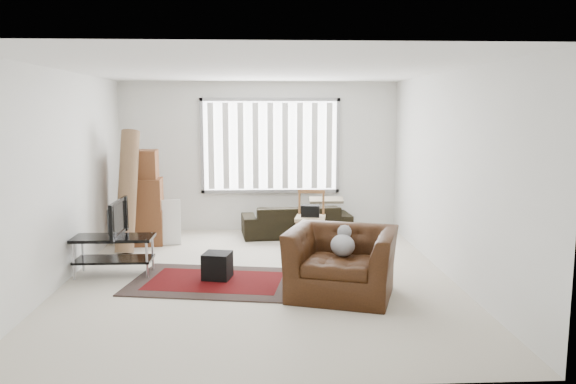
# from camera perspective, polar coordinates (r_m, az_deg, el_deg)

# --- Properties ---
(room) EXTENTS (6.00, 6.02, 2.71)m
(room) POSITION_cam_1_polar(r_m,az_deg,el_deg) (7.72, -2.72, 5.09)
(room) COLOR beige
(room) RESTS_ON ground
(persian_rug) EXTENTS (2.33, 1.76, 0.02)m
(persian_rug) POSITION_cam_1_polar(r_m,az_deg,el_deg) (7.37, -7.43, -8.99)
(persian_rug) COLOR black
(persian_rug) RESTS_ON ground
(tv_stand) EXTENTS (1.05, 0.47, 0.53)m
(tv_stand) POSITION_cam_1_polar(r_m,az_deg,el_deg) (7.88, -17.29, -5.37)
(tv_stand) COLOR black
(tv_stand) RESTS_ON ground
(tv) EXTENTS (0.11, 0.85, 0.49)m
(tv) POSITION_cam_1_polar(r_m,az_deg,el_deg) (7.80, -17.42, -2.58)
(tv) COLOR black
(tv) RESTS_ON tv_stand
(subwoofer) EXTENTS (0.41, 0.41, 0.34)m
(subwoofer) POSITION_cam_1_polar(r_m,az_deg,el_deg) (7.42, -7.19, -7.43)
(subwoofer) COLOR black
(subwoofer) RESTS_ON persian_rug
(moving_boxes) EXTENTS (0.66, 0.61, 1.55)m
(moving_boxes) POSITION_cam_1_polar(r_m,az_deg,el_deg) (9.50, -14.47, -0.86)
(moving_boxes) COLOR brown
(moving_boxes) RESTS_ON ground
(white_flatpack) EXTENTS (0.60, 0.24, 0.74)m
(white_flatpack) POSITION_cam_1_polar(r_m,az_deg,el_deg) (9.42, -12.62, -3.04)
(white_flatpack) COLOR silver
(white_flatpack) RESTS_ON ground
(rolled_rug) EXTENTS (0.38, 0.80, 1.91)m
(rolled_rug) POSITION_cam_1_polar(r_m,az_deg,el_deg) (9.01, -15.99, 0.09)
(rolled_rug) COLOR brown
(rolled_rug) RESTS_ON ground
(sofa) EXTENTS (1.96, 1.01, 0.73)m
(sofa) POSITION_cam_1_polar(r_m,az_deg,el_deg) (9.84, 0.85, -2.39)
(sofa) COLOR black
(sofa) RESTS_ON ground
(side_chair) EXTENTS (0.55, 0.55, 0.89)m
(side_chair) POSITION_cam_1_polar(r_m,az_deg,el_deg) (9.18, 2.29, -2.38)
(side_chair) COLOR tan
(side_chair) RESTS_ON ground
(armchair) EXTENTS (1.51, 1.41, 0.92)m
(armchair) POSITION_cam_1_polar(r_m,az_deg,el_deg) (6.73, 5.48, -6.64)
(armchair) COLOR #33190A
(armchair) RESTS_ON ground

